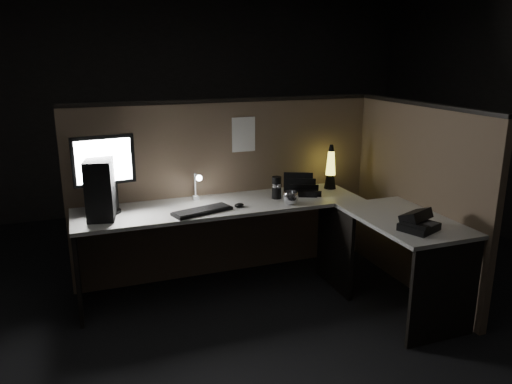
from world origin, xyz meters
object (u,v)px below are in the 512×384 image
object	(u,v)px
pc_tower	(101,187)
lava_lamp	(331,170)
keyboard	(202,211)
desk_phone	(418,222)
monitor	(104,167)

from	to	relation	value
pc_tower	lava_lamp	distance (m)	1.95
keyboard	desk_phone	bearing A→B (deg)	-50.73
monitor	lava_lamp	xyz separation A→B (m)	(1.91, 0.03, -0.19)
monitor	lava_lamp	size ratio (longest dim) A/B	1.48
monitor	pc_tower	bearing A→B (deg)	-128.38
monitor	desk_phone	distance (m)	2.27
monitor	keyboard	world-z (taller)	monitor
monitor	lava_lamp	distance (m)	1.92
monitor	desk_phone	world-z (taller)	monitor
monitor	keyboard	size ratio (longest dim) A/B	1.27
desk_phone	lava_lamp	bearing A→B (deg)	69.57
keyboard	lava_lamp	xyz separation A→B (m)	(1.24, 0.28, 0.15)
pc_tower	monitor	distance (m)	0.15
monitor	desk_phone	size ratio (longest dim) A/B	2.00
keyboard	desk_phone	distance (m)	1.55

